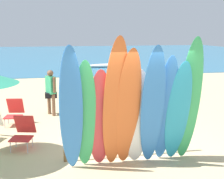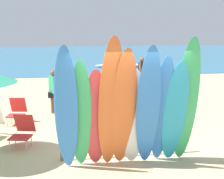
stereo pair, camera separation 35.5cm
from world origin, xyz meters
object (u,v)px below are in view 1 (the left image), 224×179
object	(u,v)px
surfboard_white_5	(137,117)
surfboard_teal_8	(178,112)
beachgoer_midbeach	(51,89)
surfboard_green_1	(85,115)
surfboard_blue_6	(153,107)
surfboard_green_9	(189,100)
surfboard_red_2	(100,119)
surfboard_orange_4	(128,109)
surfboard_blue_7	(166,110)
beachgoer_photographing	(137,73)
beach_chair_striped	(14,111)
surfboard_orange_3	(115,104)
beach_chair_red	(23,131)
surfboard_blue_0	(71,111)
surfboard_rack	(126,134)
distant_boat	(112,66)

from	to	relation	value
surfboard_white_5	surfboard_teal_8	distance (m)	0.91
beachgoer_midbeach	surfboard_green_1	bearing A→B (deg)	-19.86
surfboard_blue_6	surfboard_green_9	distance (m)	0.91
surfboard_green_1	surfboard_red_2	distance (m)	0.33
surfboard_orange_4	surfboard_green_9	size ratio (longest dim) A/B	0.93
surfboard_blue_6	surfboard_teal_8	world-z (taller)	surfboard_blue_6
surfboard_blue_7	surfboard_green_9	world-z (taller)	surfboard_green_9
beachgoer_photographing	beach_chair_striped	size ratio (longest dim) A/B	2.09
surfboard_red_2	surfboard_green_9	world-z (taller)	surfboard_green_9
surfboard_orange_3	surfboard_orange_4	size ratio (longest dim) A/B	1.09
beach_chair_red	surfboard_blue_0	bearing A→B (deg)	-42.60
beach_chair_striped	surfboard_white_5	bearing A→B (deg)	-41.42
surfboard_green_9	surfboard_blue_7	bearing A→B (deg)	178.84
surfboard_blue_6	surfboard_teal_8	xyz separation A→B (m)	(0.63, 0.11, -0.17)
surfboard_white_5	surfboard_red_2	bearing A→B (deg)	-177.70
surfboard_orange_4	beach_chair_striped	size ratio (longest dim) A/B	3.21
surfboard_blue_0	beach_chair_striped	size ratio (longest dim) A/B	3.29
surfboard_rack	surfboard_orange_4	distance (m)	0.93
surfboard_teal_8	beach_chair_striped	size ratio (longest dim) A/B	2.87
surfboard_red_2	beachgoer_photographing	world-z (taller)	surfboard_red_2
surfboard_blue_7	surfboard_rack	bearing A→B (deg)	145.08
surfboard_green_1	beach_chair_striped	distance (m)	4.11
surfboard_rack	distant_boat	size ratio (longest dim) A/B	0.71
surfboard_blue_7	distant_boat	xyz separation A→B (m)	(2.62, 18.11, -1.07)
surfboard_rack	surfboard_green_9	bearing A→B (deg)	-21.15
surfboard_orange_3	distant_boat	bearing A→B (deg)	73.24
surfboard_green_9	beach_chair_red	world-z (taller)	surfboard_green_9
surfboard_rack	surfboard_green_9	xyz separation A→B (m)	(1.29, -0.50, 0.85)
surfboard_blue_0	surfboard_teal_8	world-z (taller)	surfboard_blue_0
beach_chair_red	surfboard_blue_7	bearing A→B (deg)	-12.82
surfboard_rack	surfboard_white_5	xyz separation A→B (m)	(0.12, -0.45, 0.53)
beachgoer_photographing	surfboard_blue_7	bearing A→B (deg)	21.56
surfboard_orange_3	surfboard_teal_8	world-z (taller)	surfboard_orange_3
surfboard_green_9	surfboard_orange_3	bearing A→B (deg)	179.36
surfboard_green_1	beach_chair_red	size ratio (longest dim) A/B	2.93
surfboard_blue_6	distant_boat	distance (m)	18.51
surfboard_white_5	beach_chair_striped	bearing A→B (deg)	132.26
surfboard_blue_0	surfboard_teal_8	distance (m)	2.33
beachgoer_midbeach	distant_boat	size ratio (longest dim) A/B	0.38
surfboard_green_1	distant_boat	xyz separation A→B (m)	(4.37, 18.06, -1.03)
surfboard_blue_7	surfboard_white_5	bearing A→B (deg)	174.10
surfboard_teal_8	beachgoer_midbeach	distance (m)	5.32
surfboard_blue_7	beach_chair_red	size ratio (longest dim) A/B	3.04
surfboard_white_5	surfboard_green_9	world-z (taller)	surfboard_green_9
beach_chair_red	surfboard_rack	bearing A→B (deg)	-10.11
surfboard_blue_0	surfboard_green_9	bearing A→B (deg)	6.70
surfboard_blue_0	surfboard_red_2	distance (m)	0.68
surfboard_blue_0	surfboard_red_2	xyz separation A→B (m)	(0.61, 0.14, -0.25)
beach_chair_red	beach_chair_striped	xyz separation A→B (m)	(-0.42, 2.08, 0.00)
beach_chair_red	surfboard_green_9	bearing A→B (deg)	-9.01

